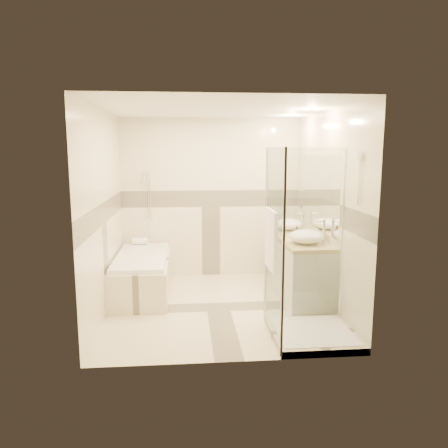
{
  "coord_description": "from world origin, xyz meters",
  "views": [
    {
      "loc": [
        -0.4,
        -5.39,
        2.01
      ],
      "look_at": [
        0.1,
        0.25,
        1.05
      ],
      "focal_mm": 35.0,
      "sensor_mm": 36.0,
      "label": 1
    }
  ],
  "objects": [
    {
      "name": "folded_towels",
      "position": [
        1.1,
        1.02,
        0.89
      ],
      "size": [
        0.21,
        0.29,
        0.09
      ],
      "primitive_type": "cube",
      "rotation": [
        0.0,
        0.0,
        -0.2
      ],
      "color": "white",
      "rests_on": "vanity"
    },
    {
      "name": "vessel_sink_near",
      "position": [
        1.1,
        0.85,
        0.93
      ],
      "size": [
        0.42,
        0.42,
        0.17
      ],
      "primitive_type": "ellipsoid",
      "color": "white",
      "rests_on": "vanity"
    },
    {
      "name": "vanity",
      "position": [
        1.12,
        0.3,
        0.43
      ],
      "size": [
        0.58,
        1.62,
        0.85
      ],
      "color": "silver",
      "rests_on": "ground"
    },
    {
      "name": "amenity_bottle_a",
      "position": [
        1.1,
        0.17,
        0.92
      ],
      "size": [
        0.07,
        0.07,
        0.14
      ],
      "primitive_type": "imported",
      "rotation": [
        0.0,
        0.0,
        -0.06
      ],
      "color": "black",
      "rests_on": "vanity"
    },
    {
      "name": "bathtub",
      "position": [
        -1.02,
        0.65,
        0.31
      ],
      "size": [
        0.75,
        1.7,
        0.56
      ],
      "color": "beige",
      "rests_on": "ground"
    },
    {
      "name": "vessel_sink_far",
      "position": [
        1.1,
        -0.12,
        0.94
      ],
      "size": [
        0.44,
        0.44,
        0.18
      ],
      "primitive_type": "ellipsoid",
      "color": "white",
      "rests_on": "vanity"
    },
    {
      "name": "faucet_near",
      "position": [
        1.32,
        0.85,
        1.0
      ],
      "size": [
        0.11,
        0.03,
        0.26
      ],
      "color": "silver",
      "rests_on": "vanity"
    },
    {
      "name": "room",
      "position": [
        0.06,
        0.01,
        1.26
      ],
      "size": [
        2.82,
        3.02,
        2.52
      ],
      "color": "beige",
      "rests_on": "ground"
    },
    {
      "name": "rolled_towel",
      "position": [
        -1.11,
        1.35,
        0.61
      ],
      "size": [
        0.23,
        0.1,
        0.1
      ],
      "primitive_type": "cylinder",
      "rotation": [
        0.0,
        1.57,
        0.0
      ],
      "color": "white",
      "rests_on": "bathtub"
    },
    {
      "name": "shower_enclosure",
      "position": [
        0.83,
        -0.97,
        0.51
      ],
      "size": [
        0.96,
        0.93,
        2.04
      ],
      "color": "beige",
      "rests_on": "ground"
    },
    {
      "name": "amenity_bottle_b",
      "position": [
        1.1,
        0.35,
        0.92
      ],
      "size": [
        0.13,
        0.13,
        0.14
      ],
      "primitive_type": "imported",
      "rotation": [
        0.0,
        0.0,
        0.28
      ],
      "color": "black",
      "rests_on": "vanity"
    },
    {
      "name": "faucet_far",
      "position": [
        1.32,
        -0.12,
        1.03
      ],
      "size": [
        0.12,
        0.03,
        0.3
      ],
      "color": "silver",
      "rests_on": "vanity"
    }
  ]
}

